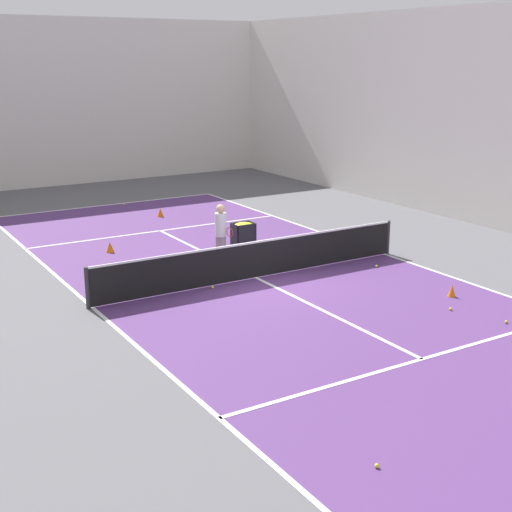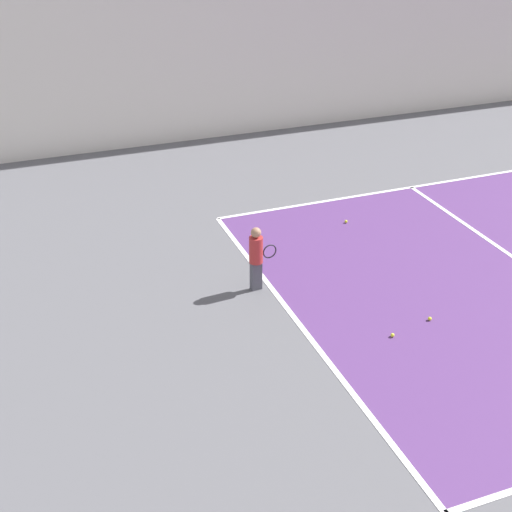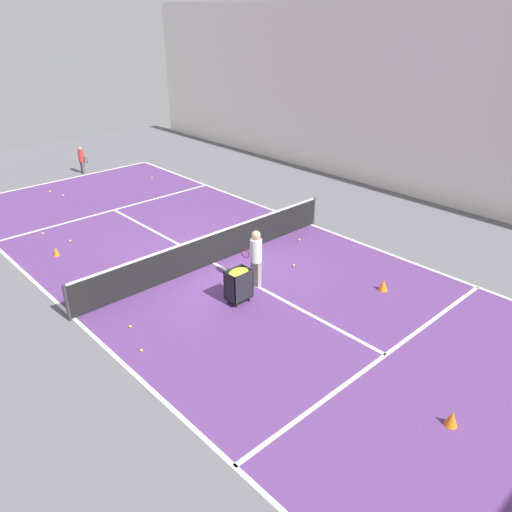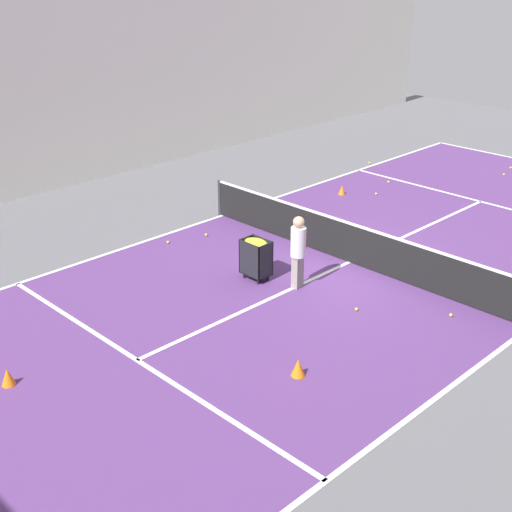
% 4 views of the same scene
% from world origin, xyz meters
% --- Properties ---
extents(ground_plane, '(37.32, 37.32, 0.00)m').
position_xyz_m(ground_plane, '(0.00, 0.00, 0.00)').
color(ground_plane, '#5B5B60').
extents(court_playing_area, '(9.02, 22.62, 0.00)m').
position_xyz_m(court_playing_area, '(0.00, 0.00, 0.00)').
color(court_playing_area, '#563370').
rests_on(court_playing_area, ground).
extents(line_sideline_right, '(0.10, 22.62, 0.00)m').
position_xyz_m(line_sideline_right, '(4.51, 0.00, 0.01)').
color(line_sideline_right, white).
rests_on(line_sideline_right, ground).
extents(line_service_near, '(9.02, 0.10, 0.00)m').
position_xyz_m(line_service_near, '(0.00, -6.22, 0.01)').
color(line_service_near, white).
rests_on(line_service_near, ground).
extents(line_service_far, '(9.02, 0.10, 0.00)m').
position_xyz_m(line_service_far, '(0.00, 6.22, 0.01)').
color(line_service_far, white).
rests_on(line_service_far, ground).
extents(line_centre_service, '(0.10, 12.44, 0.00)m').
position_xyz_m(line_centre_service, '(0.00, 0.00, 0.01)').
color(line_centre_service, white).
rests_on(line_centre_service, ground).
extents(hall_enclosure_right, '(0.15, 33.62, 7.39)m').
position_xyz_m(hall_enclosure_right, '(9.94, 0.00, 3.70)').
color(hall_enclosure_right, silver).
rests_on(hall_enclosure_right, ground).
extents(tennis_net, '(9.32, 0.10, 1.01)m').
position_xyz_m(tennis_net, '(0.00, 0.00, 0.52)').
color(tennis_net, '#2D2D33').
rests_on(tennis_net, ground).
extents(coach_at_net, '(0.38, 0.67, 1.67)m').
position_xyz_m(coach_at_net, '(-0.02, 1.88, 0.96)').
color(coach_at_net, gray).
rests_on(coach_at_net, ground).
extents(ball_cart, '(0.64, 0.46, 0.97)m').
position_xyz_m(ball_cart, '(0.92, 2.23, 0.67)').
color(ball_cart, black).
rests_on(ball_cart, ground).
extents(training_cone_0, '(0.24, 0.24, 0.32)m').
position_xyz_m(training_cone_0, '(0.92, 8.26, 0.16)').
color(training_cone_0, orange).
rests_on(training_cone_0, ground).
extents(training_cone_1, '(0.26, 0.26, 0.32)m').
position_xyz_m(training_cone_1, '(-2.41, 4.50, 0.16)').
color(training_cone_1, orange).
rests_on(training_cone_1, ground).
extents(training_cone_2, '(0.21, 0.21, 0.29)m').
position_xyz_m(training_cone_2, '(3.31, -3.82, 0.15)').
color(training_cone_2, orange).
rests_on(training_cone_2, ground).
extents(tennis_ball_0, '(0.07, 0.07, 0.07)m').
position_xyz_m(tennis_ball_0, '(-1.64, 1.84, 0.04)').
color(tennis_ball_0, yellow).
rests_on(tennis_ball_0, ground).
extents(tennis_ball_1, '(0.07, 0.07, 0.07)m').
position_xyz_m(tennis_ball_1, '(3.39, -0.93, 0.04)').
color(tennis_ball_1, yellow).
rests_on(tennis_ball_1, ground).
extents(tennis_ball_2, '(0.07, 0.07, 0.07)m').
position_xyz_m(tennis_ball_2, '(0.77, -9.11, 0.04)').
color(tennis_ball_2, yellow).
rests_on(tennis_ball_2, ground).
extents(tennis_ball_3, '(0.07, 0.07, 0.07)m').
position_xyz_m(tennis_ball_3, '(-3.16, 0.66, 0.04)').
color(tennis_ball_3, yellow).
rests_on(tennis_ball_3, ground).
extents(tennis_ball_4, '(0.07, 0.07, 0.07)m').
position_xyz_m(tennis_ball_4, '(0.97, -9.98, 0.04)').
color(tennis_ball_4, yellow).
rests_on(tennis_ball_4, ground).
extents(tennis_ball_5, '(0.07, 0.07, 0.07)m').
position_xyz_m(tennis_ball_5, '(-1.42, -0.21, 0.04)').
color(tennis_ball_5, yellow).
rests_on(tennis_ball_5, ground).
extents(tennis_ball_7, '(0.07, 0.07, 0.07)m').
position_xyz_m(tennis_ball_7, '(2.55, -4.52, 0.04)').
color(tennis_ball_7, yellow).
rests_on(tennis_ball_7, ground).
extents(tennis_ball_8, '(0.07, 0.07, 0.07)m').
position_xyz_m(tennis_ball_8, '(3.98, 2.35, 0.04)').
color(tennis_ball_8, yellow).
rests_on(tennis_ball_8, ground).
extents(tennis_ball_9, '(0.07, 0.07, 0.07)m').
position_xyz_m(tennis_ball_9, '(2.97, -5.76, 0.04)').
color(tennis_ball_9, yellow).
rests_on(tennis_ball_9, ground).
extents(tennis_ball_10, '(0.07, 0.07, 0.07)m').
position_xyz_m(tennis_ball_10, '(3.67, 1.33, 0.04)').
color(tennis_ball_10, yellow).
rests_on(tennis_ball_10, ground).
extents(tennis_ball_11, '(0.07, 0.07, 0.07)m').
position_xyz_m(tennis_ball_11, '(4.71, -7.07, 0.04)').
color(tennis_ball_11, yellow).
rests_on(tennis_ball_11, ground).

